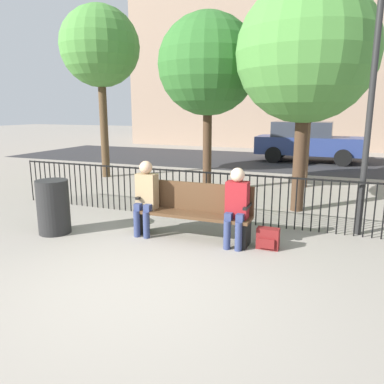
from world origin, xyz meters
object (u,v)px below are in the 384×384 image
(lamp_post, at_px, (374,74))
(seated_person_1, at_px, (236,203))
(trash_bin, at_px, (53,207))
(tree_1, at_px, (312,43))
(parked_car_0, at_px, (307,141))
(seated_person_0, at_px, (146,194))
(backpack, at_px, (268,239))
(tree_2, at_px, (306,53))
(tree_0, at_px, (208,65))
(park_bench, at_px, (194,209))
(tree_3, at_px, (100,48))

(lamp_post, bearing_deg, seated_person_1, -143.60)
(trash_bin, bearing_deg, tree_1, 57.41)
(lamp_post, bearing_deg, parked_car_0, 100.22)
(seated_person_0, height_order, tree_1, tree_1)
(backpack, relative_size, tree_2, 0.07)
(tree_0, relative_size, tree_2, 0.97)
(tree_1, distance_m, tree_2, 2.68)
(backpack, bearing_deg, park_bench, 177.16)
(park_bench, xyz_separation_m, tree_3, (-4.74, 4.42, 3.41))
(park_bench, bearing_deg, backpack, -2.84)
(tree_2, height_order, parked_car_0, tree_2)
(trash_bin, bearing_deg, backpack, 9.31)
(park_bench, bearing_deg, lamp_post, 25.21)
(seated_person_1, distance_m, tree_1, 6.04)
(tree_0, relative_size, tree_1, 0.83)
(park_bench, relative_size, lamp_post, 0.48)
(seated_person_1, xyz_separation_m, lamp_post, (1.82, 1.34, 1.96))
(tree_1, bearing_deg, park_bench, -104.44)
(park_bench, height_order, seated_person_1, seated_person_1)
(parked_car_0, bearing_deg, trash_bin, -106.31)
(tree_3, bearing_deg, trash_bin, -64.74)
(tree_0, distance_m, tree_1, 2.82)
(backpack, bearing_deg, tree_3, 143.12)
(backpack, bearing_deg, lamp_post, 43.86)
(seated_person_0, bearing_deg, lamp_post, 21.53)
(seated_person_1, height_order, parked_car_0, parked_car_0)
(tree_0, xyz_separation_m, lamp_post, (3.58, -2.33, -0.51))
(lamp_post, bearing_deg, trash_bin, -159.26)
(backpack, distance_m, trash_bin, 3.65)
(tree_0, distance_m, parked_car_0, 7.52)
(seated_person_0, height_order, tree_3, tree_3)
(lamp_post, bearing_deg, tree_3, 156.24)
(seated_person_1, xyz_separation_m, trash_bin, (-3.09, -0.52, -0.23))
(seated_person_0, relative_size, tree_0, 0.29)
(parked_car_0, relative_size, trash_bin, 4.51)
(seated_person_0, height_order, lamp_post, lamp_post)
(seated_person_1, xyz_separation_m, tree_1, (0.55, 5.17, 3.06))
(park_bench, bearing_deg, tree_2, 59.95)
(park_bench, xyz_separation_m, seated_person_1, (0.75, -0.13, 0.20))
(tree_0, relative_size, tree_3, 0.86)
(parked_car_0, bearing_deg, seated_person_0, -99.27)
(park_bench, distance_m, tree_3, 7.32)
(tree_1, relative_size, parked_car_0, 1.27)
(seated_person_0, relative_size, parked_car_0, 0.30)
(park_bench, bearing_deg, tree_1, 75.56)
(backpack, distance_m, tree_3, 8.36)
(park_bench, height_order, tree_1, tree_1)
(park_bench, relative_size, backpack, 5.74)
(parked_car_0, bearing_deg, backpack, -88.14)
(trash_bin, bearing_deg, lamp_post, 20.74)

